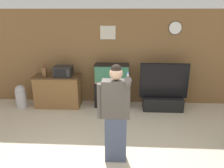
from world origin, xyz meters
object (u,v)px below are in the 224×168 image
knife_block (44,71)px  trash_bin (21,96)px  microwave (63,71)px  counter_island (58,91)px  person_standing (115,113)px  aquarium_on_stand (112,85)px  tv_on_stand (163,97)px

knife_block → trash_bin: (-0.70, -0.08, -0.69)m
knife_block → trash_bin: bearing=-173.7°
microwave → knife_block: size_ratio=1.36×
counter_island → trash_bin: 1.02m
microwave → person_standing: size_ratio=0.27×
knife_block → trash_bin: knife_block is taller
knife_block → aquarium_on_stand: bearing=4.7°
trash_bin → tv_on_stand: bearing=0.5°
trash_bin → person_standing: bearing=-38.4°
microwave → trash_bin: size_ratio=0.73×
counter_island → person_standing: size_ratio=0.72×
knife_block → tv_on_stand: (3.17, -0.04, -0.64)m
trash_bin → knife_block: bearing=6.3°
tv_on_stand → person_standing: 2.52m
tv_on_stand → counter_island: bearing=178.1°
microwave → person_standing: (1.48, -2.24, -0.10)m
knife_block → tv_on_stand: 3.23m
counter_island → knife_block: bearing=-170.4°
counter_island → microwave: (0.19, -0.00, 0.57)m
tv_on_stand → microwave: bearing=178.1°
knife_block → aquarium_on_stand: knife_block is taller
knife_block → person_standing: size_ratio=0.20×
microwave → knife_block: (-0.49, -0.05, -0.00)m
tv_on_stand → aquarium_on_stand: bearing=172.2°
person_standing → trash_bin: bearing=141.6°
microwave → tv_on_stand: size_ratio=0.36×
person_standing → trash_bin: 3.46m
aquarium_on_stand → trash_bin: aquarium_on_stand is taller
aquarium_on_stand → person_standing: person_standing is taller
counter_island → aquarium_on_stand: 1.50m
knife_block → tv_on_stand: tv_on_stand is taller
aquarium_on_stand → tv_on_stand: bearing=-7.8°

